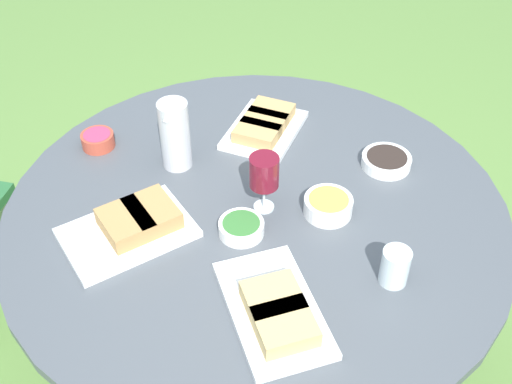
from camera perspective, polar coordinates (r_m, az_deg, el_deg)
The scene contains 12 objects.
ground_plane at distance 2.43m, azimuth 0.00°, elevation -14.39°, with size 40.00×40.00×0.00m, color #668E42.
dining_table at distance 1.92m, azimuth 0.00°, elevation -3.51°, with size 1.46×1.46×0.75m.
water_pitcher at distance 1.95m, azimuth -7.22°, elevation 5.07°, with size 0.10×0.09×0.22m.
wine_glass at distance 1.77m, azimuth 0.73°, elevation 1.68°, with size 0.08×0.08×0.18m.
platter_bread_main at distance 1.57m, azimuth 1.79°, elevation -10.53°, with size 0.41×0.39×0.07m.
platter_charcuterie at distance 2.12m, azimuth 0.75°, elevation 5.91°, with size 0.29×0.21×0.06m.
platter_sandwich_side at distance 1.79m, azimuth -10.81°, elevation -2.90°, with size 0.42×0.39×0.07m.
bowl_fries at distance 1.83m, azimuth 6.43°, elevation -1.16°, with size 0.14×0.14×0.05m.
bowl_salad at distance 1.77m, azimuth -1.45°, elevation -3.11°, with size 0.13×0.13×0.04m.
bowl_olives at distance 2.03m, azimuth 11.51°, elevation 2.75°, with size 0.15×0.15×0.04m.
bowl_dip_red at distance 2.13m, azimuth -13.89°, elevation 4.56°, with size 0.11×0.11×0.05m.
cup_water_near at distance 1.66m, azimuth 12.25°, elevation -6.50°, with size 0.07×0.07×0.10m.
Camera 1 is at (1.26, 0.50, 2.01)m, focal length 45.00 mm.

